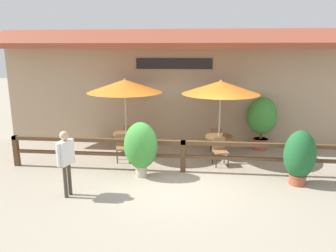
# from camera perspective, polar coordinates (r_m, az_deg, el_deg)

# --- Properties ---
(ground_plane) EXTENTS (60.00, 60.00, 0.00)m
(ground_plane) POSITION_cam_1_polar(r_m,az_deg,el_deg) (8.76, 2.19, -10.45)
(ground_plane) COLOR #9E937F
(building_facade) EXTENTS (14.28, 1.49, 4.23)m
(building_facade) POSITION_cam_1_polar(r_m,az_deg,el_deg) (12.19, 3.58, 6.88)
(building_facade) COLOR tan
(building_facade) RESTS_ON ground
(patio_railing) EXTENTS (10.40, 0.14, 0.95)m
(patio_railing) POSITION_cam_1_polar(r_m,az_deg,el_deg) (9.50, 2.66, -4.05)
(patio_railing) COLOR brown
(patio_railing) RESTS_ON ground
(patio_umbrella_near) EXTENTS (2.48, 2.48, 2.58)m
(patio_umbrella_near) POSITION_cam_1_polar(r_m,az_deg,el_deg) (10.95, -7.54, 6.92)
(patio_umbrella_near) COLOR #B7B2A8
(patio_umbrella_near) RESTS_ON ground
(dining_table_near) EXTENTS (0.89, 0.89, 0.74)m
(dining_table_near) POSITION_cam_1_polar(r_m,az_deg,el_deg) (11.27, -7.27, -1.91)
(dining_table_near) COLOR brown
(dining_table_near) RESTS_ON ground
(chair_near_streetside) EXTENTS (0.51, 0.51, 0.86)m
(chair_near_streetside) POSITION_cam_1_polar(r_m,az_deg,el_deg) (10.62, -7.89, -3.49)
(chair_near_streetside) COLOR olive
(chair_near_streetside) RESTS_ON ground
(chair_near_wallside) EXTENTS (0.42, 0.42, 0.86)m
(chair_near_wallside) POSITION_cam_1_polar(r_m,az_deg,el_deg) (11.98, -6.63, -1.50)
(chair_near_wallside) COLOR olive
(chair_near_wallside) RESTS_ON ground
(patio_umbrella_middle) EXTENTS (2.48, 2.48, 2.58)m
(patio_umbrella_middle) POSITION_cam_1_polar(r_m,az_deg,el_deg) (10.57, 9.16, 6.64)
(patio_umbrella_middle) COLOR #B7B2A8
(patio_umbrella_middle) RESTS_ON ground
(dining_table_middle) EXTENTS (0.89, 0.89, 0.74)m
(dining_table_middle) POSITION_cam_1_polar(r_m,az_deg,el_deg) (10.90, 8.83, -2.49)
(dining_table_middle) COLOR brown
(dining_table_middle) RESTS_ON ground
(chair_middle_streetside) EXTENTS (0.51, 0.51, 0.86)m
(chair_middle_streetside) POSITION_cam_1_polar(r_m,az_deg,el_deg) (10.26, 9.04, -4.13)
(chair_middle_streetside) COLOR olive
(chair_middle_streetside) RESTS_ON ground
(chair_middle_wallside) EXTENTS (0.44, 0.44, 0.86)m
(chair_middle_wallside) POSITION_cam_1_polar(r_m,az_deg,el_deg) (11.60, 8.39, -2.06)
(chair_middle_wallside) COLOR olive
(chair_middle_wallside) RESTS_ON ground
(potted_plant_small_flowering) EXTENTS (0.82, 0.74, 1.48)m
(potted_plant_small_flowering) POSITION_cam_1_polar(r_m,az_deg,el_deg) (9.26, 21.94, -4.93)
(potted_plant_small_flowering) COLOR #9E4C33
(potted_plant_small_flowering) RESTS_ON ground
(potted_plant_entrance_palm) EXTENTS (0.94, 0.84, 1.57)m
(potted_plant_entrance_palm) POSITION_cam_1_polar(r_m,az_deg,el_deg) (9.14, -4.76, -3.56)
(potted_plant_entrance_palm) COLOR #B7AD99
(potted_plant_entrance_palm) RESTS_ON ground
(potted_plant_broad_leaf) EXTENTS (1.02, 0.92, 1.88)m
(potted_plant_broad_leaf) POSITION_cam_1_polar(r_m,az_deg,el_deg) (11.98, 16.04, 1.31)
(potted_plant_broad_leaf) COLOR #9E4C33
(potted_plant_broad_leaf) RESTS_ON ground
(pedestrian) EXTENTS (0.30, 0.57, 1.65)m
(pedestrian) POSITION_cam_1_polar(r_m,az_deg,el_deg) (8.21, -17.41, -4.82)
(pedestrian) COLOR #42382D
(pedestrian) RESTS_ON ground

